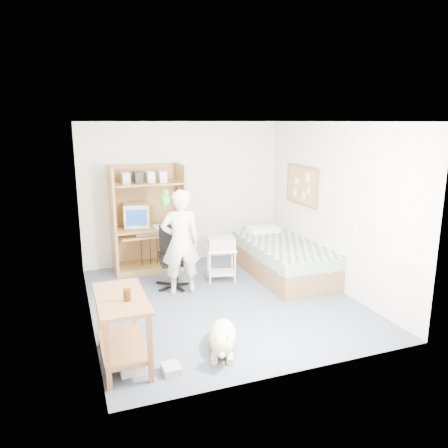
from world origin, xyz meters
The scene contains 21 objects.
floor centered at (0.00, 0.00, 0.00)m, with size 4.00×4.00×0.00m, color #434F5B.
wall_back centered at (0.00, 2.00, 1.25)m, with size 3.60×0.02×2.50m, color beige.
wall_right centered at (1.80, 0.00, 1.25)m, with size 0.02×4.00×2.50m, color beige.
wall_left centered at (-1.80, 0.00, 1.25)m, with size 0.02×4.00×2.50m, color beige.
ceiling centered at (0.00, 0.00, 2.50)m, with size 3.60×4.00×0.02m, color white.
computer_hutch centered at (-0.70, 1.74, 0.82)m, with size 1.20×0.63×1.80m.
bed centered at (1.30, 0.62, 0.29)m, with size 1.02×2.02×0.66m.
side_desk centered at (-1.55, -1.20, 0.49)m, with size 0.50×1.00×0.75m.
corkboard centered at (1.77, 0.90, 1.45)m, with size 0.04×0.94×0.66m.
office_chair centered at (-0.51, 0.79, 0.34)m, with size 0.53×0.53×0.94m.
person centered at (-0.47, 0.48, 0.78)m, with size 0.57×0.37×1.56m, color silver.
parrot centered at (-0.67, 0.50, 1.43)m, with size 0.11×0.20×0.32m.
dog centered at (-0.48, -1.33, 0.16)m, with size 0.53×0.93×0.36m.
printer_cart centered at (0.27, 0.75, 0.36)m, with size 0.52×0.45×0.54m.
printer centered at (0.27, 0.75, 0.63)m, with size 0.42×0.32×0.18m, color #AFAFAA.
crt_monitor centered at (-0.89, 1.75, 0.97)m, with size 0.48×0.49×0.39m.
keyboard centered at (-0.72, 1.58, 0.67)m, with size 0.45×0.16×0.03m, color beige.
pencil_cup centered at (-0.36, 1.65, 0.82)m, with size 0.08×0.08×0.12m, color gold.
drink_glass centered at (-1.50, -1.32, 0.81)m, with size 0.08×0.08×0.12m, color #3C1C09.
floor_box_a centered at (-1.50, -1.42, 0.05)m, with size 0.25×0.20×0.10m, color white.
floor_box_b centered at (-1.13, -1.56, 0.04)m, with size 0.18×0.22×0.08m, color #A8A8A3.
Camera 1 is at (-2.02, -5.49, 2.51)m, focal length 35.00 mm.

